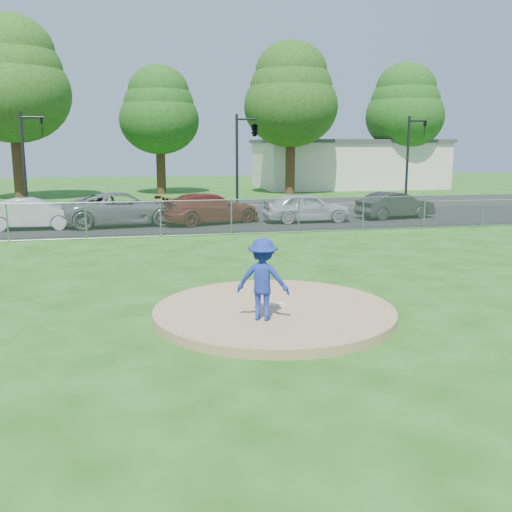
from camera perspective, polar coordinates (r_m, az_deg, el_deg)
The scene contains 21 objects.
ground at distance 22.47m, azimuth -4.16°, elevation 1.30°, with size 120.00×120.00×0.00m, color #174E11.
pitchers_mound at distance 12.85m, azimuth 1.83°, elevation -5.61°, with size 5.40×5.40×0.20m, color #9D7F56.
pitching_rubber at distance 13.00m, azimuth 1.62°, elevation -4.86°, with size 0.60×0.15×0.04m, color white.
chain_link_fence at distance 24.33m, azimuth -4.81°, elevation 3.82°, with size 40.00×0.06×1.50m, color gray.
parking_lot at distance 28.86m, azimuth -5.89°, elevation 3.43°, with size 50.00×8.00×0.01m, color black.
street at distance 36.28m, azimuth -7.12°, elevation 4.95°, with size 60.00×7.00×0.01m, color black.
commercial_building at distance 53.45m, azimuth 9.08°, elevation 9.13°, with size 16.40×9.40×4.30m.
tree_left at distance 43.95m, azimuth -23.25°, elevation 15.97°, with size 7.84×7.84×12.53m.
tree_center at distance 46.08m, azimuth -9.66°, elevation 14.20°, with size 6.16×6.16×9.84m.
tree_right at distance 45.71m, azimuth 3.52°, elevation 15.84°, with size 7.28×7.28×11.63m.
tree_far_right at distance 52.36m, azimuth 14.68°, elevation 14.24°, with size 6.72×6.72×10.74m.
traffic_signal_left at distance 34.47m, azimuth -21.86°, elevation 9.54°, with size 1.28×0.20×5.60m.
traffic_signal_center at distance 34.66m, azimuth -0.32°, elevation 12.38°, with size 1.42×2.48×5.60m.
traffic_signal_right at distance 38.05m, azimuth 15.26°, elevation 10.00°, with size 1.28×0.20×5.60m.
pitcher at distance 11.77m, azimuth 0.69°, elevation -2.35°, with size 1.11×0.64×1.71m, color #1B2E97.
traffic_cone at distance 27.99m, azimuth -16.68°, elevation 3.45°, with size 0.32×0.32×0.63m, color orange.
parked_car_white at distance 27.97m, azimuth -21.44°, elevation 3.96°, with size 1.49×4.28×1.41m, color silver.
parked_car_gray at distance 28.01m, azimuth -13.05°, elevation 4.60°, with size 2.60×5.63×1.57m, color slate.
parked_car_darkred at distance 28.11m, azimuth -4.63°, elevation 4.78°, with size 2.06×5.07×1.47m, color maroon.
parked_car_pearl at distance 28.69m, azimuth 5.10°, elevation 4.90°, with size 1.75×4.35×1.48m, color #B9BCBE.
parked_car_charcoal at distance 30.95m, azimuth 13.76°, elevation 4.97°, with size 1.45×4.16×1.37m, color black.
Camera 1 is at (-2.91, -11.96, 3.77)m, focal length 40.00 mm.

